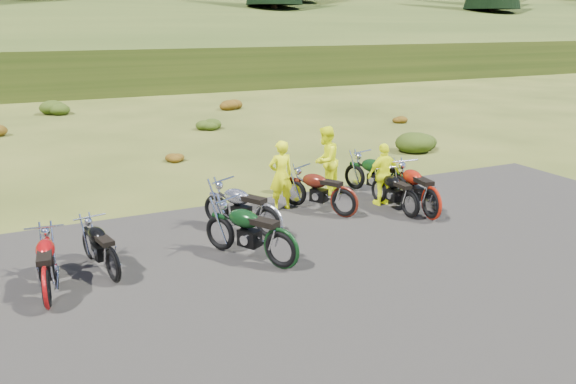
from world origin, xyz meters
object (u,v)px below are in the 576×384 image
person_middle (281,177)px  motorcycle_7 (397,203)px  motorcycle_0 (115,283)px  motorcycle_3 (268,240)px

person_middle → motorcycle_7: bearing=165.2°
motorcycle_0 → motorcycle_7: motorcycle_7 is taller
motorcycle_0 → person_middle: (4.49, 2.51, 0.89)m
motorcycle_0 → person_middle: 5.22m
motorcycle_3 → motorcycle_7: 4.24m
motorcycle_3 → person_middle: (1.09, 1.72, 0.89)m
motorcycle_0 → motorcycle_7: 7.73m
motorcycle_7 → person_middle: 3.26m
motorcycle_0 → motorcycle_3: size_ratio=0.85×
motorcycle_0 → motorcycle_3: bearing=-89.3°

